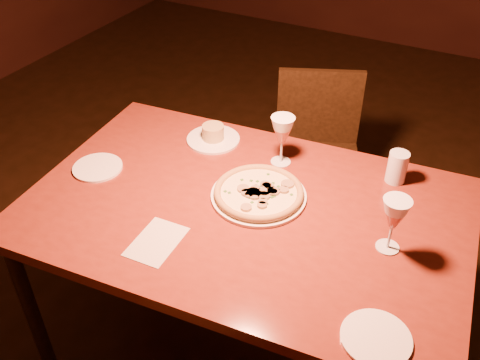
% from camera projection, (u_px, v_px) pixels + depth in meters
% --- Properties ---
extents(floor, '(7.00, 7.00, 0.00)m').
position_uv_depth(floor, '(262.00, 328.00, 2.42)').
color(floor, black).
rests_on(floor, ground).
extents(dining_table, '(1.59, 1.09, 0.81)m').
position_uv_depth(dining_table, '(245.00, 222.00, 1.89)').
color(dining_table, maroon).
rests_on(dining_table, floor).
extents(chair_far, '(0.55, 0.55, 0.87)m').
position_uv_depth(chair_far, '(317.00, 150.00, 2.70)').
color(chair_far, black).
rests_on(chair_far, floor).
extents(pizza_plate, '(0.34, 0.34, 0.04)m').
position_uv_depth(pizza_plate, '(259.00, 193.00, 1.88)').
color(pizza_plate, white).
rests_on(pizza_plate, dining_table).
extents(ramekin_saucer, '(0.22, 0.22, 0.07)m').
position_uv_depth(ramekin_saucer, '(213.00, 136.00, 2.17)').
color(ramekin_saucer, white).
rests_on(ramekin_saucer, dining_table).
extents(wine_glass_far, '(0.09, 0.09, 0.20)m').
position_uv_depth(wine_glass_far, '(282.00, 141.00, 2.00)').
color(wine_glass_far, '#BC5A4E').
rests_on(wine_glass_far, dining_table).
extents(wine_glass_right, '(0.09, 0.09, 0.19)m').
position_uv_depth(wine_glass_right, '(392.00, 225.00, 1.63)').
color(wine_glass_right, '#BC5A4E').
rests_on(wine_glass_right, dining_table).
extents(water_tumbler, '(0.07, 0.07, 0.12)m').
position_uv_depth(water_tumbler, '(397.00, 167.00, 1.93)').
color(water_tumbler, silver).
rests_on(water_tumbler, dining_table).
extents(side_plate_left, '(0.19, 0.19, 0.01)m').
position_uv_depth(side_plate_left, '(98.00, 168.00, 2.02)').
color(side_plate_left, white).
rests_on(side_plate_left, dining_table).
extents(side_plate_near, '(0.19, 0.19, 0.01)m').
position_uv_depth(side_plate_near, '(376.00, 338.00, 1.41)').
color(side_plate_near, white).
rests_on(side_plate_near, dining_table).
extents(menu_card, '(0.14, 0.21, 0.00)m').
position_uv_depth(menu_card, '(157.00, 242.00, 1.71)').
color(menu_card, beige).
rests_on(menu_card, dining_table).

